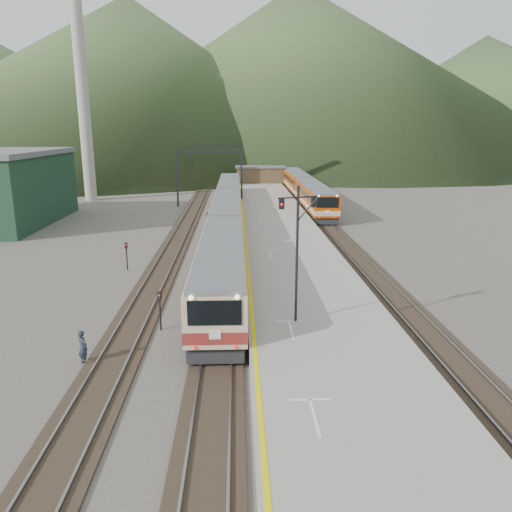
{
  "coord_description": "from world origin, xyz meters",
  "views": [
    {
      "loc": [
        1.07,
        -17.79,
        11.06
      ],
      "look_at": [
        2.44,
        17.49,
        2.0
      ],
      "focal_mm": 35.0,
      "sensor_mm": 36.0,
      "label": 1
    }
  ],
  "objects_px": {
    "second_train": "(304,188)",
    "worker": "(83,347)",
    "main_train": "(227,214)",
    "signal_mast": "(297,241)"
  },
  "relations": [
    {
      "from": "main_train",
      "to": "worker",
      "type": "bearing_deg",
      "value": -101.8
    },
    {
      "from": "second_train",
      "to": "signal_mast",
      "type": "bearing_deg",
      "value": -98.02
    },
    {
      "from": "signal_mast",
      "to": "worker",
      "type": "xyz_separation_m",
      "value": [
        -10.57,
        -2.62,
        -4.56
      ]
    },
    {
      "from": "main_train",
      "to": "signal_mast",
      "type": "bearing_deg",
      "value": -81.51
    },
    {
      "from": "second_train",
      "to": "worker",
      "type": "xyz_separation_m",
      "value": [
        -17.89,
        -54.63,
        -1.22
      ]
    },
    {
      "from": "signal_mast",
      "to": "worker",
      "type": "bearing_deg",
      "value": -166.06
    },
    {
      "from": "main_train",
      "to": "second_train",
      "type": "height_order",
      "value": "main_train"
    },
    {
      "from": "worker",
      "to": "signal_mast",
      "type": "bearing_deg",
      "value": -122.66
    },
    {
      "from": "second_train",
      "to": "worker",
      "type": "height_order",
      "value": "second_train"
    },
    {
      "from": "second_train",
      "to": "worker",
      "type": "bearing_deg",
      "value": -108.13
    }
  ]
}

